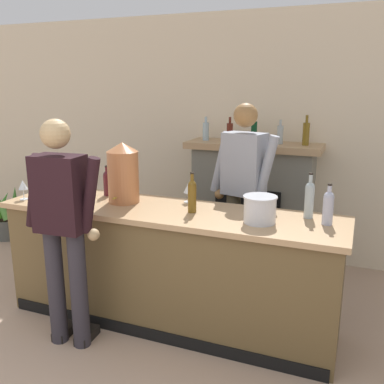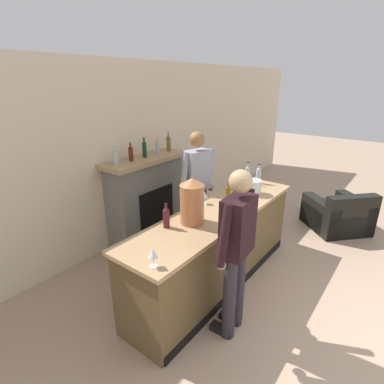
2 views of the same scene
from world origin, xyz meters
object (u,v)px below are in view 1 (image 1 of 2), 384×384
Objects in this scene: person_customer at (63,226)px; wine_bottle_chardonnay_pale at (309,198)px; wine_bottle_merlot_tall at (192,195)px; wine_glass_back_row at (188,189)px; wine_glass_front_left at (23,186)px; wine_bottle_burgundy_dark at (107,182)px; potted_plant_corner at (6,216)px; ice_bucket_steel at (260,209)px; wine_bottle_rose_blush at (328,206)px; copper_dispenser at (123,172)px; fireplace_stone at (252,202)px; person_bartender at (243,194)px.

person_customer is 1.83m from wine_bottle_chardonnay_pale.
wine_bottle_merlot_tall reaches higher than wine_glass_back_row.
person_customer reaches higher than wine_glass_front_left.
person_customer is 5.06× the size of wine_bottle_chardonnay_pale.
potted_plant_corner is at bearing 158.36° from wine_bottle_burgundy_dark.
wine_bottle_merlot_tall reaches higher than ice_bucket_steel.
wine_bottle_rose_blush is at bearing -13.50° from potted_plant_corner.
wine_glass_back_row is (-1.00, 0.07, -0.03)m from wine_bottle_chardonnay_pale.
person_customer is 0.71m from copper_dispenser.
wine_glass_back_row is (-0.69, 0.31, 0.02)m from ice_bucket_steel.
wine_bottle_chardonnay_pale is 1.77m from wine_bottle_burgundy_dark.
wine_bottle_merlot_tall is at bearing -167.56° from wine_bottle_chardonnay_pale.
fireplace_stone is at bearing 63.31° from copper_dispenser.
person_customer is at bearing -158.89° from ice_bucket_steel.
wine_bottle_rose_blush is at bearing 4.50° from wine_bottle_merlot_tall.
potted_plant_corner is at bearing 166.50° from wine_bottle_rose_blush.
fireplace_stone reaches higher than copper_dispenser.
person_bartender is at bearing 114.07° from ice_bucket_steel.
wine_bottle_burgundy_dark is 1.92m from wine_bottle_rose_blush.
wine_bottle_burgundy_dark reaches higher than wine_glass_front_left.
copper_dispenser is (0.14, 0.64, 0.29)m from person_customer.
wine_bottle_merlot_tall is at bearing 174.26° from ice_bucket_steel.
person_customer reaches higher than wine_bottle_chardonnay_pale.
person_customer is at bearing -102.80° from copper_dispenser.
wine_glass_front_left is (-1.50, -0.19, -0.02)m from wine_bottle_merlot_tall.
person_customer is 1.92m from wine_bottle_rose_blush.
person_bartender is 1.23m from wine_bottle_burgundy_dark.
wine_bottle_rose_blush is at bearing 0.61° from copper_dispenser.
potted_plant_corner is 3.31m from wine_bottle_merlot_tall.
wine_glass_front_left is (-2.51, -0.27, -0.01)m from wine_bottle_rose_blush.
person_customer is at bearing -112.81° from fireplace_stone.
wine_glass_front_left is at bearing -39.04° from potted_plant_corner.
wine_bottle_burgundy_dark reaches higher than ice_bucket_steel.
copper_dispenser is at bearing 16.45° from wine_glass_front_left.
wine_bottle_burgundy_dark is at bearing 179.51° from wine_bottle_chardonnay_pale.
person_bartender is 0.78m from ice_bucket_steel.
wine_bottle_merlot_tall is 1.90× the size of wine_glass_back_row.
wine_bottle_burgundy_dark is at bearing 33.52° from wine_glass_front_left.
potted_plant_corner is 2.10× the size of wine_bottle_chardonnay_pale.
potted_plant_corner is at bearing 164.69° from wine_glass_back_row.
wine_bottle_rose_blush is (0.14, -0.11, -0.02)m from wine_bottle_chardonnay_pale.
person_customer is 5.82× the size of wine_bottle_rose_blush.
person_bartender is at bearing 143.88° from wine_bottle_chardonnay_pale.
person_customer is 1.44m from ice_bucket_steel.
potted_plant_corner is 1.41× the size of copper_dispenser.
person_customer is at bearing -155.25° from wine_bottle_chardonnay_pale.
person_bartender is at bearing 143.60° from wine_bottle_rose_blush.
wine_glass_back_row is (0.51, 0.20, -0.14)m from copper_dispenser.
wine_bottle_merlot_tall is 0.93m from wine_bottle_burgundy_dark.
person_bartender reaches higher than ice_bucket_steel.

